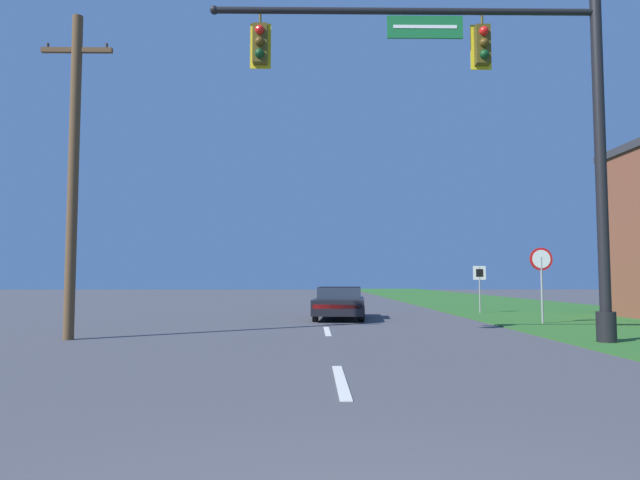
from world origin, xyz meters
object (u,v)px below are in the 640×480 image
at_px(car_ahead, 340,303).
at_px(route_sign_post, 480,278).
at_px(utility_pole_near, 73,169).
at_px(signal_mast, 509,117).
at_px(stop_sign, 541,268).

height_order(car_ahead, route_sign_post, route_sign_post).
bearing_deg(route_sign_post, utility_pole_near, -141.63).
height_order(car_ahead, utility_pole_near, utility_pole_near).
bearing_deg(car_ahead, utility_pole_near, -133.50).
bearing_deg(car_ahead, route_sign_post, 26.42).
distance_m(signal_mast, stop_sign, 7.27).
xyz_separation_m(signal_mast, car_ahead, (-3.64, 8.49, -4.74)).
height_order(stop_sign, utility_pole_near, utility_pole_near).
distance_m(car_ahead, utility_pole_near, 10.89).
height_order(signal_mast, utility_pole_near, signal_mast).
relative_size(route_sign_post, utility_pole_near, 0.25).
xyz_separation_m(stop_sign, utility_pole_near, (-13.66, -4.60, 2.41)).
distance_m(route_sign_post, utility_pole_near, 17.22).
distance_m(stop_sign, route_sign_post, 5.97).
distance_m(car_ahead, stop_sign, 7.29).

